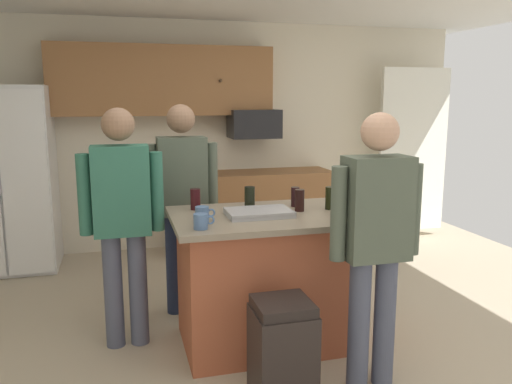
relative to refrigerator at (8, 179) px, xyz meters
name	(u,v)px	position (x,y,z in m)	size (l,w,h in m)	color
floor	(262,351)	(2.00, -2.38, -0.93)	(7.04, 7.04, 0.00)	#B7A88E
back_wall	(198,136)	(2.00, 0.42, 0.37)	(6.40, 0.10, 2.60)	beige
french_door_window_panel	(413,151)	(4.60, 0.02, 0.17)	(0.90, 0.06, 2.00)	white
cabinet_run_upper	(163,81)	(1.60, 0.22, 0.99)	(2.40, 0.38, 0.75)	#936038
cabinet_run_lower	(254,210)	(2.60, 0.10, -0.48)	(1.80, 0.63, 0.90)	#936038
refrigerator	(8,179)	(0.00, 0.00, 0.00)	(0.88, 0.76, 1.86)	white
microwave_over_range	(254,124)	(2.60, 0.12, 0.52)	(0.56, 0.40, 0.32)	black
kitchen_island	(267,278)	(2.07, -2.25, -0.45)	(1.32, 0.89, 0.95)	#AD5638
person_guest_right	(122,212)	(1.10, -2.03, 0.04)	(0.57, 0.22, 1.68)	#4C5166
person_host_foreground	(376,234)	(2.52, -2.96, 0.03)	(0.57, 0.22, 1.66)	#4C5166
person_guest_by_door	(183,195)	(1.57, -1.55, 0.05)	(0.57, 0.22, 1.69)	#232D4C
glass_dark_ale	(295,197)	(2.34, -2.06, 0.09)	(0.06, 0.06, 0.15)	black
glass_stout_tall	(249,198)	(2.00, -2.03, 0.10)	(0.08, 0.08, 0.16)	black
mug_blue_stoneware	(202,214)	(1.60, -2.35, 0.07)	(0.13, 0.09, 0.10)	#4C6B99
tumbler_amber	(330,198)	(2.55, -2.21, 0.10)	(0.07, 0.07, 0.16)	black
glass_short_whisky	(300,200)	(2.32, -2.22, 0.09)	(0.07, 0.07, 0.16)	black
glass_pilsner	(195,199)	(1.61, -1.97, 0.09)	(0.07, 0.07, 0.15)	black
mug_ceramic_white	(201,221)	(1.56, -2.54, 0.06)	(0.13, 0.09, 0.10)	#4C6B99
serving_tray	(259,213)	(2.00, -2.28, 0.04)	(0.44, 0.30, 0.04)	#B7B7BC
trash_bin	(282,351)	(1.95, -2.97, -0.63)	(0.34, 0.34, 0.61)	black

